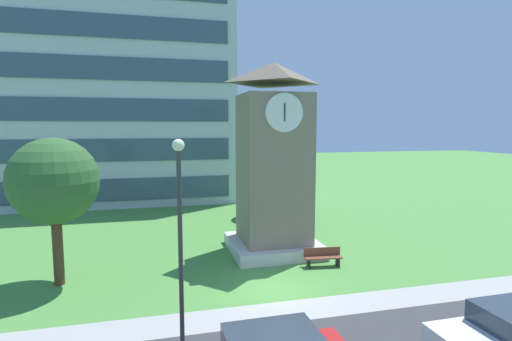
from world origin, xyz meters
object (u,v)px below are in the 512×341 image
at_px(clock_tower, 274,169).
at_px(street_lamp, 180,221).
at_px(tree_by_building, 267,173).
at_px(tree_near_tower, 54,182).
at_px(park_bench, 323,257).

relative_size(clock_tower, street_lamp, 1.58).
relative_size(street_lamp, tree_by_building, 1.30).
xyz_separation_m(street_lamp, tree_near_tower, (-4.76, 6.07, 0.52)).
bearing_deg(clock_tower, park_bench, -60.04).
relative_size(tree_by_building, tree_near_tower, 0.78).
bearing_deg(park_bench, clock_tower, 119.96).
height_order(street_lamp, tree_by_building, street_lamp).
bearing_deg(clock_tower, tree_by_building, 76.36).
xyz_separation_m(clock_tower, tree_near_tower, (-10.10, -2.12, -0.02)).
xyz_separation_m(tree_by_building, tree_near_tower, (-12.04, -10.12, 1.17)).
relative_size(park_bench, street_lamp, 0.29).
bearing_deg(park_bench, tree_by_building, 88.40).
distance_m(park_bench, tree_near_tower, 12.40).
distance_m(tree_by_building, tree_near_tower, 15.77).
xyz_separation_m(park_bench, street_lamp, (-6.98, -5.36, 3.42)).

